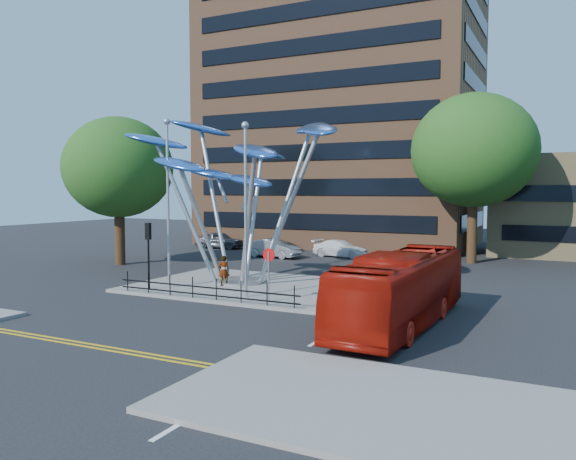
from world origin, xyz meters
The scene contains 19 objects.
ground centered at (0.00, 0.00, 0.00)m, with size 120.00×120.00×0.00m, color black.
traffic_island centered at (-1.00, 6.00, 0.07)m, with size 12.00×9.00×0.15m, color slate.
pavement_right centered at (11.00, -7.00, 0.07)m, with size 12.00×6.00×0.15m, color slate.
double_yellow_near centered at (0.00, -6.00, 0.01)m, with size 40.00×0.12×0.01m, color gold.
double_yellow_far centered at (0.00, -6.30, 0.01)m, with size 40.00×0.12×0.01m, color gold.
brick_tower centered at (-6.00, 32.00, 15.00)m, with size 25.00×15.00×30.00m, color brown.
tree_right centered at (8.00, 22.00, 8.04)m, with size 8.80×8.80×12.11m.
tree_left centered at (-14.00, 10.00, 6.79)m, with size 7.60×7.60×10.32m.
leaf_sculpture centered at (-2.07, 6.68, 6.87)m, with size 12.72×9.54×9.51m.
street_lamp_left centered at (-4.50, 3.50, 5.36)m, with size 0.36×0.36×8.80m.
street_lamp_right centered at (0.50, 3.00, 5.09)m, with size 0.36×0.36×8.30m.
traffic_light_island centered at (-5.00, 2.50, 2.61)m, with size 0.28×0.18×3.42m.
no_entry_sign_island centered at (2.00, 2.52, 1.82)m, with size 0.60×0.10×2.45m.
pedestrian_railing_front centered at (-1.00, 1.70, 0.55)m, with size 10.00×0.06×1.00m.
red_bus centered at (8.50, 1.27, 1.44)m, with size 2.41×10.32×2.87m, color #941106.
pedestrian centered at (-2.17, 5.14, 0.96)m, with size 0.59×0.39×1.62m, color gray.
parked_car_left centered at (-13.83, 22.32, 0.74)m, with size 1.76×4.36×1.49m, color #46484F.
parked_car_mid centered at (-6.24, 18.41, 0.72)m, with size 1.52×4.36×1.44m, color #95989C.
parked_car_right centered at (-1.74, 21.19, 0.65)m, with size 1.83×4.51×1.31m, color white.
Camera 1 is at (14.17, -19.79, 5.26)m, focal length 35.00 mm.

